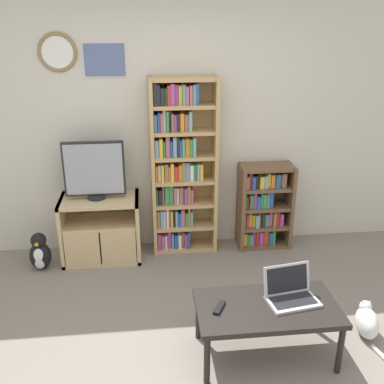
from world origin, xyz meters
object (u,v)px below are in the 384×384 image
at_px(laptop, 290,292).
at_px(remote_near_laptop, 219,307).
at_px(bookshelf_tall, 180,167).
at_px(coffee_table, 267,311).
at_px(television, 94,171).
at_px(tv_stand, 101,229).
at_px(bookshelf_short, 262,207).
at_px(cat, 367,321).
at_px(penguin_figurine, 40,253).

bearing_deg(laptop, remote_near_laptop, 176.81).
bearing_deg(bookshelf_tall, coffee_table, -74.43).
distance_m(television, laptop, 2.19).
relative_size(tv_stand, bookshelf_tall, 0.43).
relative_size(television, laptop, 1.48).
distance_m(bookshelf_short, remote_near_laptop, 1.85).
height_order(tv_stand, remote_near_laptop, tv_stand).
distance_m(bookshelf_short, coffee_table, 1.74).
relative_size(tv_stand, cat, 1.51).
distance_m(bookshelf_short, cat, 1.66).
bearing_deg(bookshelf_short, television, -176.59).
xyz_separation_m(bookshelf_tall, coffee_table, (0.48, -1.71, -0.54)).
relative_size(television, cat, 1.14).
distance_m(television, remote_near_laptop, 1.93).
distance_m(cat, penguin_figurine, 3.03).
distance_m(television, cat, 2.74).
height_order(tv_stand, laptop, laptop).
bearing_deg(remote_near_laptop, coffee_table, -152.94).
distance_m(bookshelf_short, laptop, 1.65).
xyz_separation_m(tv_stand, cat, (2.15, -1.44, -0.22)).
bearing_deg(television, coffee_table, -50.44).
relative_size(remote_near_laptop, penguin_figurine, 0.42).
relative_size(tv_stand, laptop, 1.97).
height_order(coffee_table, laptop, laptop).
height_order(coffee_table, penguin_figurine, coffee_table).
height_order(tv_stand, bookshelf_tall, bookshelf_tall).
distance_m(coffee_table, cat, 0.91).
bearing_deg(bookshelf_short, laptop, -97.73).
relative_size(remote_near_laptop, cat, 0.31).
bearing_deg(cat, television, 157.26).
bearing_deg(bookshelf_short, bookshelf_tall, 178.96).
distance_m(tv_stand, remote_near_laptop, 1.84).
bearing_deg(penguin_figurine, television, 16.85).
distance_m(bookshelf_tall, coffee_table, 1.86).
bearing_deg(television, remote_near_laptop, -58.62).
bearing_deg(coffee_table, penguin_figurine, 143.02).
height_order(laptop, remote_near_laptop, laptop).
bearing_deg(laptop, television, 125.00).
height_order(bookshelf_short, coffee_table, bookshelf_short).
bearing_deg(tv_stand, cat, -33.84).
bearing_deg(penguin_figurine, bookshelf_tall, 11.68).
distance_m(coffee_table, penguin_figurine, 2.37).
xyz_separation_m(television, coffee_table, (1.32, -1.59, -0.57)).
relative_size(cat, penguin_figurine, 1.33).
bearing_deg(television, cat, -33.85).
bearing_deg(laptop, cat, -2.89).
bearing_deg(television, penguin_figurine, -163.15).
bearing_deg(tv_stand, bookshelf_short, 3.95).
xyz_separation_m(tv_stand, remote_near_laptop, (0.95, -1.57, 0.10)).
xyz_separation_m(laptop, penguin_figurine, (-2.07, 1.36, -0.31)).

